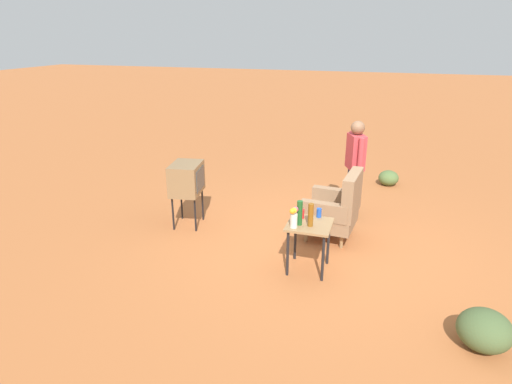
% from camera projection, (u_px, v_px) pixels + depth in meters
% --- Properties ---
extents(ground_plane, '(60.00, 60.00, 0.00)m').
position_uv_depth(ground_plane, '(322.00, 242.00, 6.47)').
color(ground_plane, '#AD6033').
extents(armchair, '(0.84, 0.85, 1.06)m').
position_uv_depth(armchair, '(336.00, 208.00, 6.41)').
color(armchair, '#937047').
rests_on(armchair, ground).
extents(side_table, '(0.56, 0.56, 0.66)m').
position_uv_depth(side_table, '(309.00, 231.00, 5.54)').
color(side_table, black).
rests_on(side_table, ground).
extents(tv_on_stand, '(0.66, 0.53, 1.03)m').
position_uv_depth(tv_on_stand, '(187.00, 179.00, 6.78)').
color(tv_on_stand, black).
rests_on(tv_on_stand, ground).
extents(person_standing, '(0.53, 0.35, 1.64)m').
position_uv_depth(person_standing, '(355.00, 164.00, 7.02)').
color(person_standing, '#2D3347').
rests_on(person_standing, ground).
extents(soda_can_blue, '(0.07, 0.07, 0.12)m').
position_uv_depth(soda_can_blue, '(319.00, 213.00, 5.67)').
color(soda_can_blue, blue).
rests_on(soda_can_blue, side_table).
extents(bottle_wine_green, '(0.07, 0.07, 0.32)m').
position_uv_depth(bottle_wine_green, '(300.00, 213.00, 5.42)').
color(bottle_wine_green, '#1E5623').
rests_on(bottle_wine_green, side_table).
extents(bottle_tall_amber, '(0.07, 0.07, 0.30)m').
position_uv_depth(bottle_tall_amber, '(311.00, 215.00, 5.39)').
color(bottle_tall_amber, brown).
rests_on(bottle_tall_amber, side_table).
extents(soda_can_red, '(0.07, 0.07, 0.12)m').
position_uv_depth(soda_can_red, '(302.00, 214.00, 5.65)').
color(soda_can_red, red).
rests_on(soda_can_red, side_table).
extents(flower_vase, '(0.14, 0.10, 0.27)m').
position_uv_depth(flower_vase, '(294.00, 216.00, 5.35)').
color(flower_vase, silver).
rests_on(flower_vase, side_table).
extents(shrub_mid, '(0.40, 0.40, 0.31)m').
position_uv_depth(shrub_mid, '(389.00, 178.00, 8.81)').
color(shrub_mid, '#516B38').
rests_on(shrub_mid, ground).
extents(shrub_far, '(0.52, 0.52, 0.40)m').
position_uv_depth(shrub_far, '(485.00, 330.00, 4.24)').
color(shrub_far, '#475B33').
rests_on(shrub_far, ground).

